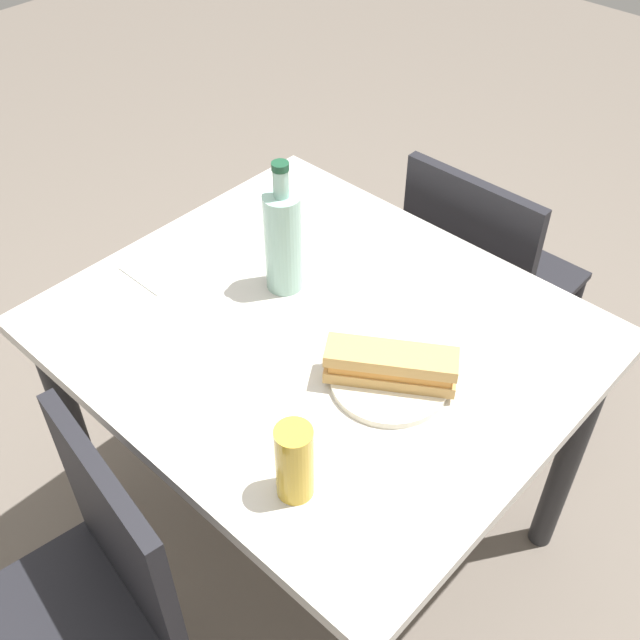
{
  "coord_description": "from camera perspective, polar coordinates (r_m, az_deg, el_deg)",
  "views": [
    {
      "loc": [
        0.76,
        -0.82,
        1.82
      ],
      "look_at": [
        0.0,
        0.0,
        0.78
      ],
      "focal_mm": 42.52,
      "sensor_mm": 36.0,
      "label": 1
    }
  ],
  "objects": [
    {
      "name": "ground_plane",
      "position": [
        2.14,
        0.0,
        -15.4
      ],
      "size": [
        8.0,
        8.0,
        0.0
      ],
      "primitive_type": "plane",
      "color": "#6B6056"
    },
    {
      "name": "knife_near",
      "position": [
        1.47,
        5.02,
        -2.77
      ],
      "size": [
        0.16,
        0.11,
        0.01
      ],
      "color": "silver",
      "rests_on": "plate_near"
    },
    {
      "name": "dining_table",
      "position": [
        1.63,
        0.0,
        -3.6
      ],
      "size": [
        1.02,
        0.89,
        0.76
      ],
      "color": "beige",
      "rests_on": "ground"
    },
    {
      "name": "paper_napkin",
      "position": [
        1.73,
        -11.75,
        3.94
      ],
      "size": [
        0.14,
        0.14,
        0.0
      ],
      "primitive_type": "cube",
      "rotation": [
        0.0,
        0.0,
        -0.0
      ],
      "color": "white",
      "rests_on": "dining_table"
    },
    {
      "name": "chair_near",
      "position": [
        1.55,
        -17.32,
        -20.22
      ],
      "size": [
        0.46,
        0.46,
        0.85
      ],
      "color": "black",
      "rests_on": "ground"
    },
    {
      "name": "water_bottle",
      "position": [
        1.57,
        -2.79,
        6.06
      ],
      "size": [
        0.08,
        0.08,
        0.3
      ],
      "color": "#99C6B7",
      "rests_on": "dining_table"
    },
    {
      "name": "chair_far",
      "position": [
        2.12,
        11.89,
        2.91
      ],
      "size": [
        0.4,
        0.4,
        0.85
      ],
      "color": "black",
      "rests_on": "ground"
    },
    {
      "name": "beer_glass",
      "position": [
        1.23,
        -1.94,
        -10.64
      ],
      "size": [
        0.06,
        0.06,
        0.15
      ],
      "primitive_type": "cylinder",
      "color": "gold",
      "rests_on": "dining_table"
    },
    {
      "name": "plate_near",
      "position": [
        1.44,
        5.24,
        -4.54
      ],
      "size": [
        0.23,
        0.23,
        0.01
      ],
      "primitive_type": "cylinder",
      "color": "silver",
      "rests_on": "dining_table"
    },
    {
      "name": "baguette_sandwich_near",
      "position": [
        1.41,
        5.34,
        -3.4
      ],
      "size": [
        0.24,
        0.19,
        0.07
      ],
      "color": "tan",
      "rests_on": "plate_near"
    }
  ]
}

